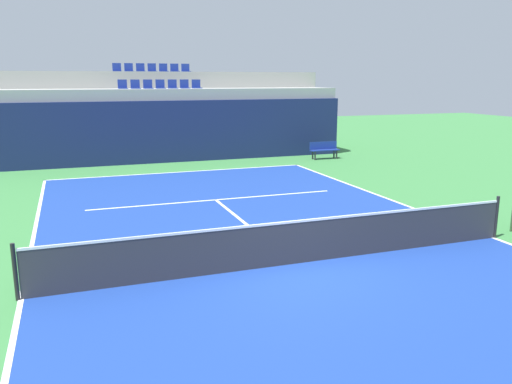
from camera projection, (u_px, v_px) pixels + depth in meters
ground_plane at (295, 264)px, 11.16m from camera, size 80.00×80.00×0.00m
court_surface at (295, 264)px, 11.16m from camera, size 11.00×24.00×0.01m
baseline_far at (181, 172)px, 22.13m from camera, size 11.00×0.10×0.00m
sideline_left at (21, 299)px, 9.34m from camera, size 0.10×24.00×0.00m
sideline_right at (493, 238)px, 12.97m from camera, size 0.10×24.00×0.00m
service_line_far at (216, 200)px, 17.03m from camera, size 8.26×0.10×0.00m
centre_service_line at (247, 225)px, 14.10m from camera, size 0.10×6.40×0.00m
back_wall at (167, 132)px, 24.49m from camera, size 18.05×0.30×2.93m
stands_tier_lower at (162, 124)px, 25.67m from camera, size 18.05×2.40×3.46m
stands_tier_upper at (154, 113)px, 27.78m from camera, size 18.05×2.40×4.30m
seating_row_lower at (160, 86)px, 25.36m from camera, size 4.08×0.44×0.44m
seating_row_upper at (152, 69)px, 27.38m from camera, size 4.08×0.44×0.44m
tennis_net at (296, 242)px, 11.05m from camera, size 11.08×0.08×1.07m
player_bench at (324, 149)px, 25.77m from camera, size 1.50×0.40×0.85m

